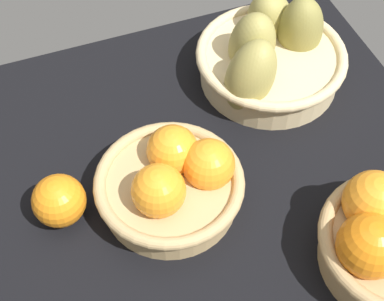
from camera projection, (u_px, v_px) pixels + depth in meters
market_tray at (181, 198)px, 85.56cm from camera, size 84.00×72.00×3.00cm
basket_near_left_pears at (270, 55)px, 94.73cm from camera, size 24.94×26.26×15.00cm
basket_center at (173, 182)px, 80.48cm from camera, size 21.19×21.19×10.76cm
loose_orange_front_gap at (59, 201)px, 79.12cm from camera, size 7.53×7.53×7.53cm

